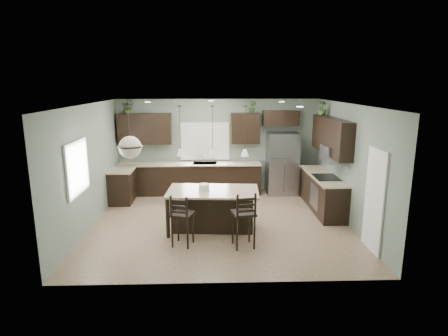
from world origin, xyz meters
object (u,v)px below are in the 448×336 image
(kitchen_island, at_px, (213,210))
(serving_dish, at_px, (204,187))
(bar_stool_left, at_px, (183,220))
(refrigerator, at_px, (282,163))
(bar_stool_right, at_px, (244,219))
(plant_back_left, at_px, (128,107))

(kitchen_island, relative_size, serving_dish, 8.41)
(bar_stool_left, bearing_deg, refrigerator, 70.08)
(serving_dish, bearing_deg, kitchen_island, -3.77)
(refrigerator, bearing_deg, serving_dish, -129.27)
(bar_stool_right, bearing_deg, serving_dish, 119.46)
(bar_stool_right, height_order, plant_back_left, plant_back_left)
(bar_stool_right, bearing_deg, bar_stool_left, 164.32)
(refrigerator, xyz_separation_m, bar_stool_right, (-1.47, -3.74, -0.33))
(bar_stool_right, xyz_separation_m, plant_back_left, (-3.02, 3.89, 2.01))
(bar_stool_left, bearing_deg, plant_back_left, 132.00)
(kitchen_island, height_order, plant_back_left, plant_back_left)
(kitchen_island, distance_m, bar_stool_right, 1.13)
(refrigerator, distance_m, plant_back_left, 4.79)
(refrigerator, relative_size, bar_stool_left, 1.67)
(bar_stool_right, bearing_deg, refrigerator, 57.85)
(refrigerator, xyz_separation_m, serving_dish, (-2.28, -2.78, 0.07))
(kitchen_island, height_order, serving_dish, serving_dish)
(bar_stool_right, bearing_deg, plant_back_left, 117.11)
(kitchen_island, bearing_deg, serving_dish, -180.00)
(serving_dish, xyz_separation_m, bar_stool_left, (-0.42, -0.85, -0.44))
(serving_dish, bearing_deg, bar_stool_left, -116.45)
(kitchen_island, xyz_separation_m, plant_back_left, (-2.41, 2.95, 2.13))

